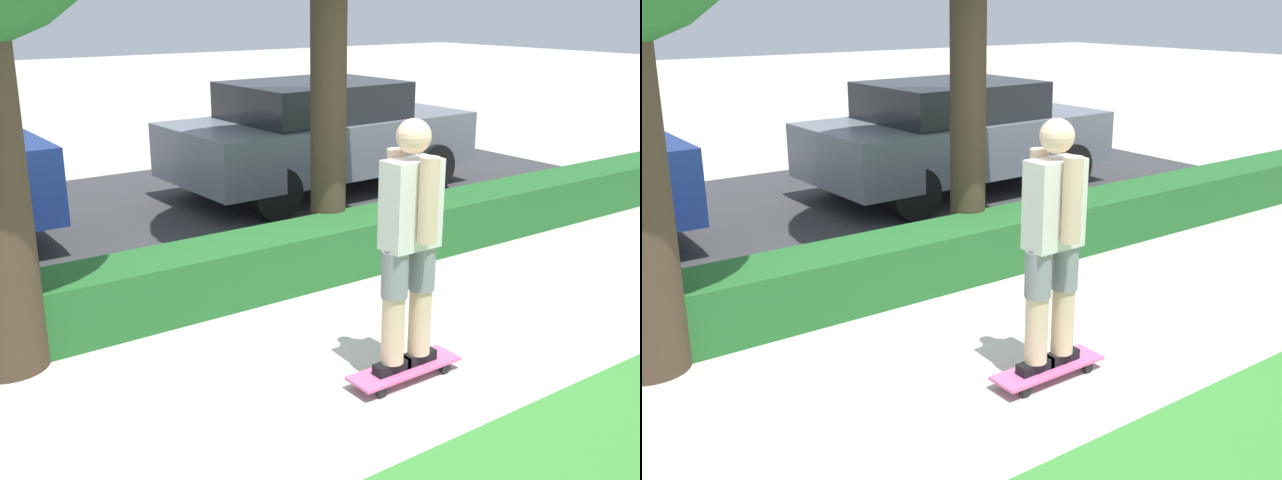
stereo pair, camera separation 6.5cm
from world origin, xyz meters
TOP-DOWN VIEW (x-y plane):
  - ground_plane at (0.00, 0.00)m, footprint 60.00×60.00m
  - street_asphalt at (0.00, 4.20)m, footprint 12.88×5.00m
  - hedge_row at (0.00, 1.60)m, footprint 12.88×0.60m
  - skateboard at (0.07, -0.30)m, footprint 0.81×0.24m
  - skater_person at (0.07, -0.30)m, footprint 0.49×0.42m
  - parked_car_middle at (2.59, 4.22)m, footprint 3.96×1.93m

SIDE VIEW (x-z plane):
  - ground_plane at x=0.00m, z-range 0.00..0.00m
  - street_asphalt at x=0.00m, z-range 0.00..0.01m
  - skateboard at x=0.07m, z-range 0.03..0.12m
  - hedge_row at x=0.00m, z-range 0.00..0.49m
  - parked_car_middle at x=2.59m, z-range 0.04..1.45m
  - skater_person at x=0.07m, z-range 0.14..1.77m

